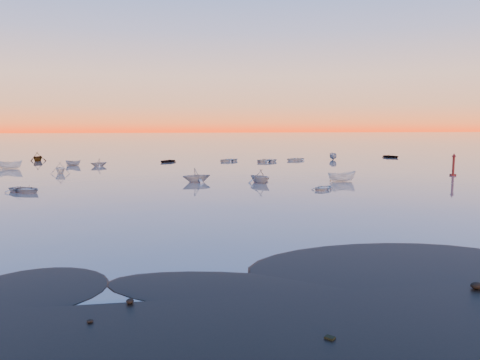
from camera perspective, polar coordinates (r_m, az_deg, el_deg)
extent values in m
plane|color=slate|center=(123.27, -6.43, 3.21)|extent=(600.00, 600.00, 0.00)
imported|color=gray|center=(58.39, -24.71, -1.37)|extent=(4.17, 4.57, 1.10)
imported|color=silver|center=(64.36, 12.30, -0.19)|extent=(1.94, 4.10, 1.39)
imported|color=gray|center=(61.70, 2.43, -0.34)|extent=(4.26, 3.48, 1.37)
cylinder|color=#430E0E|center=(77.26, 24.53, 0.54)|extent=(0.98, 0.98, 0.33)
cylinder|color=#430E0E|center=(77.14, 24.57, 1.54)|extent=(0.35, 0.35, 2.82)
cone|color=#430E0E|center=(77.02, 24.64, 2.79)|extent=(0.65, 0.65, 0.54)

